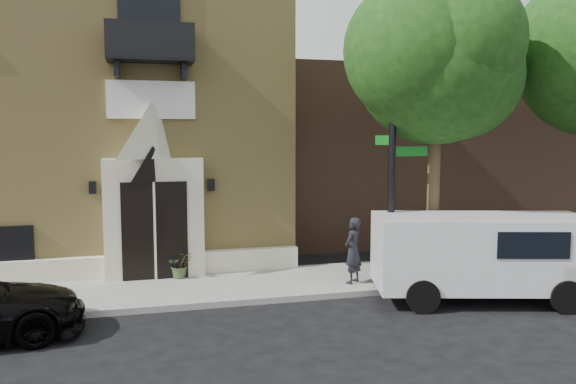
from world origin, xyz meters
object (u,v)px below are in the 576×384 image
at_px(street_sign, 392,155).
at_px(pedestrian_far, 536,237).
at_px(dumpster, 452,251).
at_px(pedestrian_near, 353,250).
at_px(cargo_van, 489,254).
at_px(fire_hydrant, 380,268).

xyz_separation_m(street_sign, pedestrian_far, (5.46, 1.48, -2.56)).
relative_size(dumpster, pedestrian_near, 1.23).
xyz_separation_m(cargo_van, street_sign, (-1.95, 1.29, 2.33)).
relative_size(cargo_van, pedestrian_far, 3.52).
bearing_deg(pedestrian_far, pedestrian_near, 106.71).
relative_size(fire_hydrant, pedestrian_near, 0.44).
bearing_deg(dumpster, pedestrian_far, 19.47).
xyz_separation_m(dumpster, pedestrian_far, (3.33, 0.82, 0.10)).
relative_size(cargo_van, dumpster, 2.55).
bearing_deg(pedestrian_far, fire_hydrant, 109.26).
relative_size(cargo_van, street_sign, 0.81).
distance_m(pedestrian_near, pedestrian_far, 6.32).
bearing_deg(street_sign, pedestrian_far, 14.15).
bearing_deg(street_sign, cargo_van, -34.34).
distance_m(cargo_van, pedestrian_far, 4.47).
xyz_separation_m(street_sign, fire_hydrant, (-0.09, 0.41, -2.95)).
xyz_separation_m(fire_hydrant, pedestrian_near, (-0.70, 0.15, 0.48)).
relative_size(street_sign, pedestrian_near, 3.86).
xyz_separation_m(cargo_van, dumpster, (0.17, 1.94, -0.33)).
xyz_separation_m(cargo_van, pedestrian_far, (3.50, 2.76, -0.23)).
relative_size(dumpster, pedestrian_far, 1.38).
xyz_separation_m(cargo_van, pedestrian_near, (-2.75, 1.84, -0.14)).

